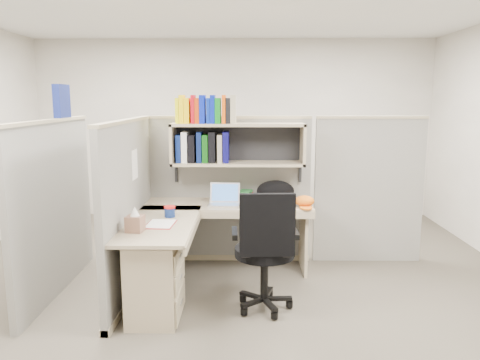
{
  "coord_description": "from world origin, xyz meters",
  "views": [
    {
      "loc": [
        0.19,
        -4.21,
        1.82
      ],
      "look_at": [
        0.13,
        0.25,
        1.04
      ],
      "focal_mm": 35.0,
      "sensor_mm": 36.0,
      "label": 1
    }
  ],
  "objects_px": {
    "laptop": "(224,194)",
    "backpack": "(276,192)",
    "desk": "(178,257)",
    "snack_canister": "(170,211)",
    "task_chair": "(265,269)"
  },
  "relations": [
    {
      "from": "snack_canister",
      "to": "desk",
      "type": "bearing_deg",
      "value": -68.13
    },
    {
      "from": "backpack",
      "to": "snack_canister",
      "type": "xyz_separation_m",
      "value": [
        -1.02,
        -0.6,
        -0.06
      ]
    },
    {
      "from": "backpack",
      "to": "task_chair",
      "type": "relative_size",
      "value": 0.37
    },
    {
      "from": "desk",
      "to": "laptop",
      "type": "relative_size",
      "value": 5.57
    },
    {
      "from": "backpack",
      "to": "snack_canister",
      "type": "distance_m",
      "value": 1.18
    },
    {
      "from": "laptop",
      "to": "snack_canister",
      "type": "bearing_deg",
      "value": -130.97
    },
    {
      "from": "desk",
      "to": "task_chair",
      "type": "relative_size",
      "value": 1.62
    },
    {
      "from": "laptop",
      "to": "task_chair",
      "type": "distance_m",
      "value": 1.1
    },
    {
      "from": "laptop",
      "to": "snack_canister",
      "type": "xyz_separation_m",
      "value": [
        -0.48,
        -0.5,
        -0.06
      ]
    },
    {
      "from": "snack_canister",
      "to": "task_chair",
      "type": "bearing_deg",
      "value": -25.84
    },
    {
      "from": "laptop",
      "to": "backpack",
      "type": "xyz_separation_m",
      "value": [
        0.54,
        0.1,
        0.0
      ]
    },
    {
      "from": "laptop",
      "to": "task_chair",
      "type": "bearing_deg",
      "value": -63.96
    },
    {
      "from": "backpack",
      "to": "desk",
      "type": "bearing_deg",
      "value": -127.6
    },
    {
      "from": "desk",
      "to": "backpack",
      "type": "height_order",
      "value": "backpack"
    },
    {
      "from": "desk",
      "to": "task_chair",
      "type": "xyz_separation_m",
      "value": [
        0.76,
        -0.14,
        -0.06
      ]
    }
  ]
}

